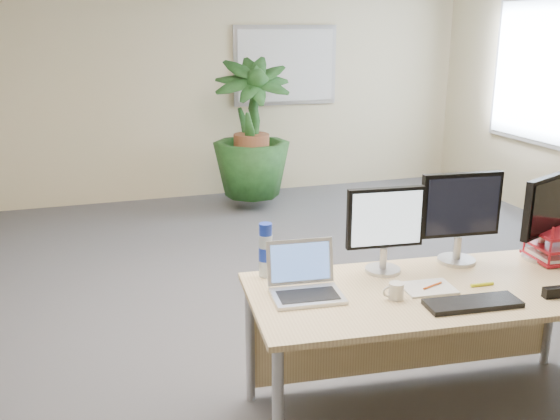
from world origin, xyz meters
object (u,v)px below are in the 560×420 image
object	(u,v)px
laptop	(304,282)
desk	(430,307)
floor_plant	(251,143)
monitor_right	(461,212)
monitor_left	(385,224)

from	to	relation	value
laptop	desk	bearing A→B (deg)	-3.32
floor_plant	monitor_right	distance (m)	3.88
desk	monitor_left	size ratio (longest dim) A/B	4.35
desk	monitor_left	distance (m)	0.50
monitor_left	monitor_right	bearing A→B (deg)	0.12
desk	monitor_right	distance (m)	0.55
floor_plant	monitor_right	size ratio (longest dim) A/B	2.93
laptop	floor_plant	bearing A→B (deg)	78.34
desk	monitor_right	size ratio (longest dim) A/B	3.96
monitor_right	desk	bearing A→B (deg)	-145.93
monitor_left	laptop	xyz separation A→B (m)	(-0.50, -0.13, -0.21)
monitor_right	laptop	bearing A→B (deg)	-172.05
floor_plant	laptop	world-z (taller)	floor_plant
floor_plant	laptop	xyz separation A→B (m)	(-0.83, -4.00, 0.06)
floor_plant	desk	bearing A→B (deg)	-91.81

